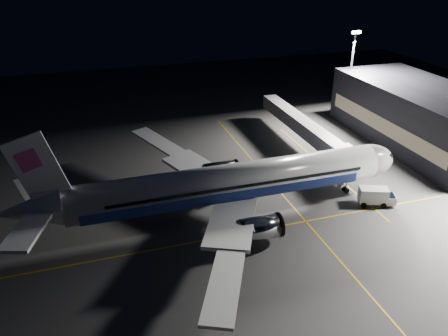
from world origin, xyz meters
TOP-DOWN VIEW (x-y plane):
  - ground at (0.00, 0.00)m, footprint 200.00×200.00m
  - guide_line_main at (10.00, 0.00)m, footprint 0.25×80.00m
  - guide_line_cross at (0.00, -6.00)m, footprint 70.00×0.25m
  - guide_line_side at (22.00, 10.00)m, footprint 0.25×40.00m
  - airliner at (-1.08, 0.00)m, footprint 61.48×54.22m
  - terminal at (45.98, 14.00)m, footprint 18.12×40.00m
  - jet_bridge at (22.00, 18.06)m, footprint 3.60×34.40m
  - floodlight_mast_north at (40.00, 31.99)m, footprint 2.40×0.68m
  - service_truck at (22.92, -4.92)m, footprint 6.11×4.17m
  - baggage_tug at (-1.54, 12.87)m, footprint 2.67×2.34m
  - safety_cone_a at (-3.14, 13.74)m, footprint 0.46×0.46m
  - safety_cone_b at (-0.60, 4.97)m, footprint 0.43×0.43m
  - safety_cone_c at (-8.00, 14.00)m, footprint 0.43×0.43m

SIDE VIEW (x-z plane):
  - ground at x=0.00m, z-range 0.00..0.00m
  - guide_line_main at x=10.00m, z-range 0.00..0.01m
  - guide_line_cross at x=0.00m, z-range 0.00..0.01m
  - guide_line_side at x=22.00m, z-range 0.00..0.01m
  - safety_cone_c at x=-8.00m, z-range 0.00..0.65m
  - safety_cone_b at x=-0.60m, z-range 0.00..0.65m
  - safety_cone_a at x=-3.14m, z-range 0.00..0.69m
  - baggage_tug at x=-1.54m, z-range -0.07..1.60m
  - service_truck at x=22.92m, z-range 0.10..3.02m
  - jet_bridge at x=22.00m, z-range 1.43..7.73m
  - airliner at x=-1.08m, z-range -3.16..13.48m
  - terminal at x=45.98m, z-range 0.00..12.00m
  - floodlight_mast_north at x=40.00m, z-range 2.02..22.72m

